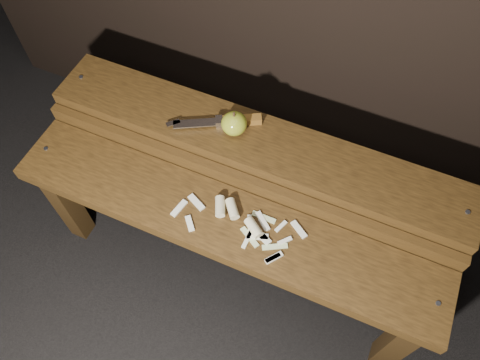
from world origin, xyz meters
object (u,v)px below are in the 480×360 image
at_px(bench_front_tier, 222,233).
at_px(knife, 230,121).
at_px(bench_rear_tier, 255,158).
at_px(apple, 234,124).

bearing_deg(bench_front_tier, knife, 109.10).
relative_size(bench_front_tier, bench_rear_tier, 1.00).
relative_size(bench_front_tier, apple, 15.93).
xyz_separation_m(apple, knife, (-0.02, 0.02, -0.02)).
bearing_deg(apple, bench_rear_tier, -3.80).
distance_m(apple, knife, 0.04).
distance_m(bench_front_tier, apple, 0.30).
bearing_deg(knife, apple, -41.03).
bearing_deg(bench_rear_tier, apple, 176.20).
bearing_deg(knife, bench_front_tier, -70.90).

